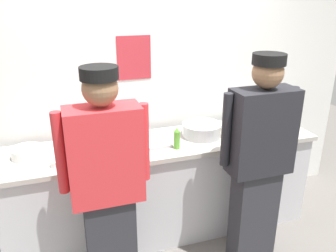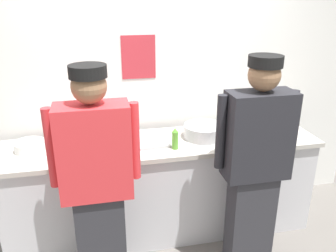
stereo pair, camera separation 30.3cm
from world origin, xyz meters
TOP-DOWN VIEW (x-y plane):
  - ground_plane at (0.00, 0.00)m, footprint 9.00×9.00m
  - wall_back at (-0.00, 0.81)m, footprint 4.40×0.11m
  - prep_counter at (0.00, 0.35)m, footprint 2.81×0.66m
  - chef_near_left at (-0.58, -0.25)m, footprint 0.63×0.24m
  - chef_center at (0.61, -0.25)m, footprint 0.63×0.24m
  - plate_stack_front at (-1.12, 0.40)m, footprint 0.25×0.25m
  - mixing_bowl_steel at (0.39, 0.37)m, footprint 0.36×0.36m
  - sheet_tray at (-0.21, 0.35)m, footprint 0.52×0.33m
  - squeeze_bottle_primary at (0.08, 0.19)m, footprint 0.05×0.05m
  - squeeze_bottle_secondary at (0.60, 0.24)m, footprint 0.06×0.06m
  - ramekin_green_sauce at (-0.90, 0.17)m, footprint 0.09×0.09m
  - ramekin_orange_sauce at (1.02, 0.25)m, footprint 0.08×0.08m
  - ramekin_red_sauce at (0.87, 0.28)m, footprint 0.10×0.10m
  - deli_cup at (-0.61, 0.49)m, footprint 0.09×0.09m
  - chefs_knife at (0.70, 0.44)m, footprint 0.28×0.03m

SIDE VIEW (x-z plane):
  - ground_plane at x=0.00m, z-range 0.00..0.00m
  - prep_counter at x=0.00m, z-range 0.00..0.93m
  - chefs_knife at x=0.70m, z-range 0.92..0.94m
  - sheet_tray at x=-0.21m, z-range 0.93..0.95m
  - chef_near_left at x=-0.58m, z-range 0.06..1.82m
  - chef_center at x=0.61m, z-range 0.06..1.84m
  - ramekin_orange_sauce at x=1.02m, z-range 0.93..0.97m
  - ramekin_red_sauce at x=0.87m, z-range 0.93..0.97m
  - ramekin_green_sauce at x=-0.90m, z-range 0.93..0.98m
  - deli_cup at x=-0.61m, z-range 0.93..1.01m
  - plate_stack_front at x=-1.12m, z-range 0.93..1.01m
  - mixing_bowl_steel at x=0.39m, z-range 0.93..1.05m
  - squeeze_bottle_primary at x=0.08m, z-range 0.92..1.11m
  - squeeze_bottle_secondary at x=0.60m, z-range 0.92..1.13m
  - wall_back at x=0.00m, z-range 0.00..2.76m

